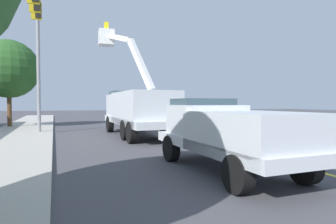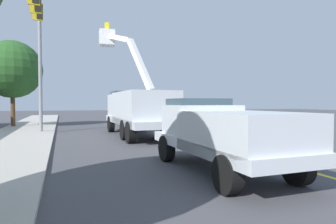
% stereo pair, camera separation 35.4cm
% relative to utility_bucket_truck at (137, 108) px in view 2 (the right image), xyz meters
% --- Properties ---
extents(ground, '(120.00, 120.00, 0.00)m').
position_rel_utility_bucket_truck_xyz_m(ground, '(0.11, -2.32, -1.60)').
color(ground, '#47474C').
extents(sidewalk_far_side, '(60.10, 8.24, 0.12)m').
position_rel_utility_bucket_truck_xyz_m(sidewalk_far_side, '(-0.57, 6.34, -1.54)').
color(sidewalk_far_side, '#B2ADA3').
rests_on(sidewalk_far_side, ground).
extents(lane_centre_stripe, '(49.86, 4.03, 0.01)m').
position_rel_utility_bucket_truck_xyz_m(lane_centre_stripe, '(0.11, -2.32, -1.60)').
color(lane_centre_stripe, yellow).
rests_on(lane_centre_stripe, ground).
extents(utility_bucket_truck, '(8.37, 3.69, 6.72)m').
position_rel_utility_bucket_truck_xyz_m(utility_bucket_truck, '(0.00, 0.00, 0.00)').
color(utility_bucket_truck, silver).
rests_on(utility_bucket_truck, ground).
extents(service_pickup_truck, '(5.75, 2.53, 2.06)m').
position_rel_utility_bucket_truck_xyz_m(service_pickup_truck, '(-9.32, -0.76, -0.48)').
color(service_pickup_truck, silver).
rests_on(service_pickup_truck, ground).
extents(passing_minivan, '(4.93, 2.27, 1.69)m').
position_rel_utility_bucket_truck_xyz_m(passing_minivan, '(7.07, -4.13, -0.63)').
color(passing_minivan, navy).
rests_on(passing_minivan, ground).
extents(traffic_cone_mid_front, '(0.40, 0.40, 0.87)m').
position_rel_utility_bucket_truck_xyz_m(traffic_cone_mid_front, '(-6.74, -2.58, -1.18)').
color(traffic_cone_mid_front, black).
rests_on(traffic_cone_mid_front, ground).
extents(traffic_cone_mid_rear, '(0.40, 0.40, 0.88)m').
position_rel_utility_bucket_truck_xyz_m(traffic_cone_mid_rear, '(-1.66, -2.22, -1.17)').
color(traffic_cone_mid_rear, black).
rests_on(traffic_cone_mid_rear, ground).
extents(traffic_cone_trailing, '(0.40, 0.40, 0.81)m').
position_rel_utility_bucket_truck_xyz_m(traffic_cone_trailing, '(3.75, -1.94, -1.20)').
color(traffic_cone_trailing, black).
rests_on(traffic_cone_trailing, ground).
extents(traffic_signal_mast, '(6.44, 0.90, 8.45)m').
position_rel_utility_bucket_truck_xyz_m(traffic_signal_mast, '(0.93, 5.44, 4.53)').
color(traffic_signal_mast, gray).
rests_on(traffic_signal_mast, ground).
extents(street_tree_right, '(4.45, 4.45, 6.74)m').
position_rel_utility_bucket_truck_xyz_m(street_tree_right, '(8.15, 8.33, 2.91)').
color(street_tree_right, brown).
rests_on(street_tree_right, ground).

